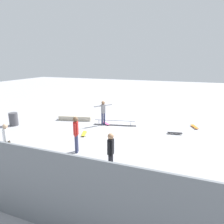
# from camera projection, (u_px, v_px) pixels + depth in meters

# --- Properties ---
(ground_plane) EXTENTS (60.00, 60.00, 0.00)m
(ground_plane) POSITION_uv_depth(u_px,v_px,m) (113.00, 125.00, 13.01)
(ground_plane) COLOR #9E9EA3
(grind_rail) EXTENTS (2.75, 0.82, 0.34)m
(grind_rail) POSITION_uv_depth(u_px,v_px,m) (115.00, 123.00, 12.92)
(grind_rail) COLOR black
(grind_rail) RESTS_ON ground_plane
(skate_ledge) EXTENTS (2.33, 1.01, 0.30)m
(skate_ledge) POSITION_uv_depth(u_px,v_px,m) (75.00, 118.00, 14.07)
(skate_ledge) COLOR #B2A893
(skate_ledge) RESTS_ON ground_plane
(skater_main) EXTENTS (0.82, 1.07, 1.58)m
(skater_main) POSITION_uv_depth(u_px,v_px,m) (103.00, 111.00, 12.76)
(skater_main) COLOR #2D3351
(skater_main) RESTS_ON ground_plane
(skateboard_main) EXTENTS (0.74, 0.67, 0.09)m
(skateboard_main) POSITION_uv_depth(u_px,v_px,m) (106.00, 123.00, 13.14)
(skateboard_main) COLOR #E05993
(skateboard_main) RESTS_ON ground_plane
(bystander_black_shirt) EXTENTS (0.22, 0.36, 1.60)m
(bystander_black_shirt) POSITION_uv_depth(u_px,v_px,m) (111.00, 152.00, 7.16)
(bystander_black_shirt) COLOR black
(bystander_black_shirt) RESTS_ON ground_plane
(bystander_white_shirt) EXTENTS (0.21, 0.34, 1.51)m
(bystander_white_shirt) POSITION_uv_depth(u_px,v_px,m) (7.00, 139.00, 8.50)
(bystander_white_shirt) COLOR brown
(bystander_white_shirt) RESTS_ON ground_plane
(bystander_red_shirt) EXTENTS (0.25, 0.38, 1.67)m
(bystander_red_shirt) POSITION_uv_depth(u_px,v_px,m) (76.00, 132.00, 8.94)
(bystander_red_shirt) COLOR #2D3351
(bystander_red_shirt) RESTS_ON ground_plane
(loose_skateboard_black) EXTENTS (0.82, 0.36, 0.09)m
(loose_skateboard_black) POSITION_uv_depth(u_px,v_px,m) (175.00, 133.00, 11.36)
(loose_skateboard_black) COLOR black
(loose_skateboard_black) RESTS_ON ground_plane
(loose_skateboard_orange) EXTENTS (0.49, 0.82, 0.09)m
(loose_skateboard_orange) POSITION_uv_depth(u_px,v_px,m) (194.00, 126.00, 12.47)
(loose_skateboard_orange) COLOR orange
(loose_skateboard_orange) RESTS_ON ground_plane
(loose_skateboard_yellow) EXTENTS (0.47, 0.82, 0.09)m
(loose_skateboard_yellow) POSITION_uv_depth(u_px,v_px,m) (84.00, 133.00, 11.30)
(loose_skateboard_yellow) COLOR yellow
(loose_skateboard_yellow) RESTS_ON ground_plane
(trash_bin) EXTENTS (0.53, 0.53, 0.83)m
(trash_bin) POSITION_uv_depth(u_px,v_px,m) (14.00, 119.00, 12.83)
(trash_bin) COLOR #47474C
(trash_bin) RESTS_ON ground_plane
(back_fence) EXTENTS (24.00, 0.06, 2.13)m
(back_fence) POSITION_uv_depth(u_px,v_px,m) (2.00, 179.00, 5.24)
(back_fence) COLOR slate
(back_fence) RESTS_ON ground_plane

